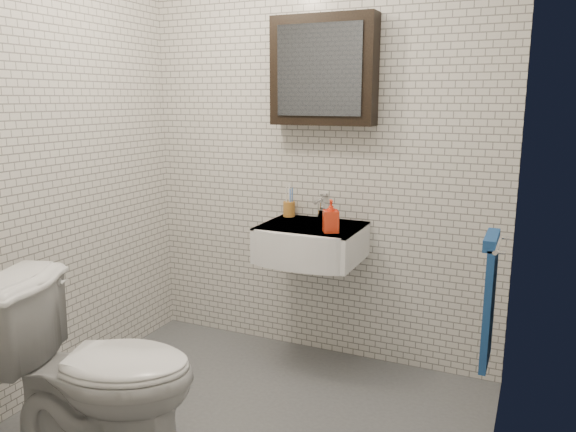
{
  "coord_description": "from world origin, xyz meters",
  "views": [
    {
      "loc": [
        1.19,
        -2.09,
        1.55
      ],
      "look_at": [
        0.05,
        0.45,
        0.96
      ],
      "focal_mm": 35.0,
      "sensor_mm": 36.0,
      "label": 1
    }
  ],
  "objects": [
    {
      "name": "washbasin",
      "position": [
        0.05,
        0.73,
        0.76
      ],
      "size": [
        0.55,
        0.5,
        0.2
      ],
      "color": "white",
      "rests_on": "room_shell"
    },
    {
      "name": "toothbrush_cup",
      "position": [
        -0.16,
        0.94,
        0.9
      ],
      "size": [
        0.09,
        0.09,
        0.2
      ],
      "rotation": [
        0.0,
        0.0,
        0.3
      ],
      "color": "#B1742C",
      "rests_on": "washbasin"
    },
    {
      "name": "room_shell",
      "position": [
        0.0,
        0.0,
        1.47
      ],
      "size": [
        2.22,
        2.02,
        2.51
      ],
      "color": "silver",
      "rests_on": "ground"
    },
    {
      "name": "faucet",
      "position": [
        0.05,
        0.93,
        0.92
      ],
      "size": [
        0.06,
        0.2,
        0.15
      ],
      "color": "silver",
      "rests_on": "washbasin"
    },
    {
      "name": "mirror_cabinet",
      "position": [
        0.05,
        0.93,
        1.7
      ],
      "size": [
        0.6,
        0.15,
        0.6
      ],
      "color": "black",
      "rests_on": "room_shell"
    },
    {
      "name": "soap_bottle",
      "position": [
        0.2,
        0.66,
        0.94
      ],
      "size": [
        0.11,
        0.11,
        0.18
      ],
      "primitive_type": "imported",
      "rotation": [
        0.0,
        0.0,
        0.5
      ],
      "color": "orange",
      "rests_on": "washbasin"
    },
    {
      "name": "towel_rail",
      "position": [
        1.04,
        0.35,
        0.72
      ],
      "size": [
        0.09,
        0.3,
        0.58
      ],
      "color": "silver",
      "rests_on": "room_shell"
    },
    {
      "name": "toilet",
      "position": [
        -0.43,
        -0.43,
        0.42
      ],
      "size": [
        0.93,
        0.69,
        0.84
      ],
      "primitive_type": "imported",
      "rotation": [
        0.0,
        0.0,
        1.87
      ],
      "color": "white",
      "rests_on": "ground"
    },
    {
      "name": "ground",
      "position": [
        0.0,
        0.0,
        0.01
      ],
      "size": [
        2.2,
        2.0,
        0.01
      ],
      "primitive_type": "cube",
      "color": "#4D5055",
      "rests_on": "ground"
    }
  ]
}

